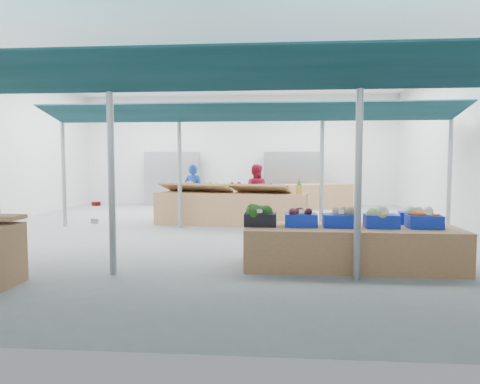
{
  "coord_description": "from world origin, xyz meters",
  "views": [
    {
      "loc": [
        1.33,
        -10.0,
        1.64
      ],
      "look_at": [
        0.67,
        -1.6,
        1.05
      ],
      "focal_mm": 32.0,
      "sensor_mm": 36.0,
      "label": 1
    }
  ],
  "objects_px": {
    "crate_stack": "(425,250)",
    "vendor_left": "(193,192)",
    "veg_counter": "(351,247)",
    "fruit_counter": "(231,209)",
    "vendor_right": "(255,192)"
  },
  "relations": [
    {
      "from": "fruit_counter",
      "to": "vendor_left",
      "type": "relative_size",
      "value": 2.5
    },
    {
      "from": "crate_stack",
      "to": "vendor_left",
      "type": "relative_size",
      "value": 0.37
    },
    {
      "from": "vendor_right",
      "to": "vendor_left",
      "type": "bearing_deg",
      "value": 9.2
    },
    {
      "from": "veg_counter",
      "to": "vendor_left",
      "type": "relative_size",
      "value": 2.07
    },
    {
      "from": "fruit_counter",
      "to": "veg_counter",
      "type": "bearing_deg",
      "value": -52.99
    },
    {
      "from": "veg_counter",
      "to": "vendor_left",
      "type": "bearing_deg",
      "value": 123.37
    },
    {
      "from": "fruit_counter",
      "to": "vendor_right",
      "type": "xyz_separation_m",
      "value": [
        0.6,
        1.1,
        0.37
      ]
    },
    {
      "from": "crate_stack",
      "to": "vendor_right",
      "type": "relative_size",
      "value": 0.37
    },
    {
      "from": "crate_stack",
      "to": "vendor_right",
      "type": "height_order",
      "value": "vendor_right"
    },
    {
      "from": "crate_stack",
      "to": "vendor_right",
      "type": "distance_m",
      "value": 6.21
    },
    {
      "from": "vendor_left",
      "to": "vendor_right",
      "type": "relative_size",
      "value": 1.0
    },
    {
      "from": "fruit_counter",
      "to": "crate_stack",
      "type": "relative_size",
      "value": 6.79
    },
    {
      "from": "fruit_counter",
      "to": "vendor_left",
      "type": "distance_m",
      "value": 1.67
    },
    {
      "from": "vendor_left",
      "to": "vendor_right",
      "type": "bearing_deg",
      "value": -170.8
    },
    {
      "from": "crate_stack",
      "to": "veg_counter",
      "type": "bearing_deg",
      "value": 179.81
    }
  ]
}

